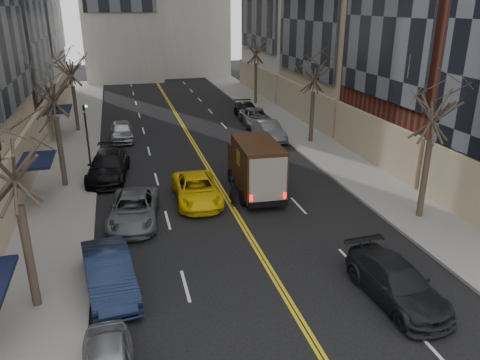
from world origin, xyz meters
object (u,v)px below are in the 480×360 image
at_px(observer_sedan, 397,282).
at_px(ups_truck, 255,167).
at_px(taxi, 197,190).
at_px(pedestrian, 233,191).

bearing_deg(observer_sedan, ups_truck, 97.52).
xyz_separation_m(taxi, pedestrian, (1.77, -1.00, 0.14)).
bearing_deg(observer_sedan, pedestrian, 107.80).
relative_size(observer_sedan, taxi, 0.99).
xyz_separation_m(ups_truck, taxi, (-3.41, -0.36, -0.88)).
distance_m(ups_truck, taxi, 3.54).
bearing_deg(ups_truck, taxi, -171.08).
bearing_deg(pedestrian, ups_truck, -56.97).
height_order(observer_sedan, taxi, observer_sedan).
bearing_deg(taxi, pedestrian, -27.90).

